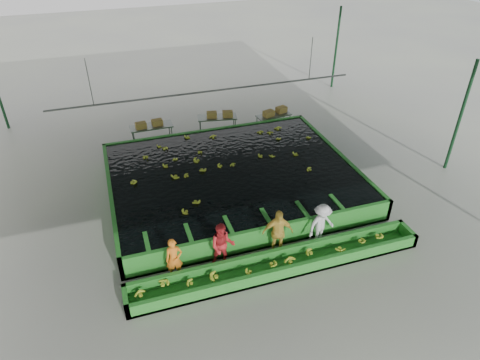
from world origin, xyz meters
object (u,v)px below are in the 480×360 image
object	(u,v)px
box_stack_left	(149,126)
packing_table_mid	(217,125)
packing_table_right	(273,122)
worker_a	(174,259)
worker_b	(222,246)
worker_d	(321,225)
flotation_tank	(233,179)
packing_table_left	(152,134)
sorting_trough	(279,264)
box_stack_right	(275,114)
box_stack_mid	(220,117)
worker_c	(278,232)

from	to	relation	value
box_stack_left	packing_table_mid	bearing A→B (deg)	1.97
packing_table_right	worker_a	bearing A→B (deg)	-128.11
worker_b	worker_d	world-z (taller)	worker_b
flotation_tank	worker_d	xyz separation A→B (m)	(1.88, -4.30, 0.37)
worker_a	worker_d	xyz separation A→B (m)	(5.17, 0.00, 0.07)
packing_table_left	box_stack_left	world-z (taller)	box_stack_left
sorting_trough	packing_table_left	xyz separation A→B (m)	(-2.59, 10.20, 0.22)
flotation_tank	box_stack_right	world-z (taller)	box_stack_right
box_stack_right	packing_table_right	bearing A→B (deg)	-157.03
box_stack_left	box_stack_mid	distance (m)	3.61
sorting_trough	worker_c	bearing A→B (deg)	73.45
packing_table_right	worker_c	bearing A→B (deg)	-111.31
worker_b	packing_table_right	world-z (taller)	worker_b
worker_d	box_stack_left	size ratio (longest dim) A/B	1.24
worker_a	box_stack_mid	bearing A→B (deg)	67.70
worker_a	packing_table_right	xyz separation A→B (m)	(7.01, 8.93, -0.33)
sorting_trough	box_stack_left	size ratio (longest dim) A/B	7.59
sorting_trough	worker_c	world-z (taller)	worker_c
worker_a	box_stack_left	world-z (taller)	worker_a
flotation_tank	worker_a	world-z (taller)	worker_a
box_stack_left	box_stack_right	bearing A→B (deg)	-3.26
worker_c	box_stack_left	bearing A→B (deg)	119.68
sorting_trough	box_stack_left	distance (m)	10.51
worker_c	box_stack_right	world-z (taller)	worker_c
sorting_trough	box_stack_mid	xyz separation A→B (m)	(0.92, 10.20, 0.66)
worker_b	box_stack_left	world-z (taller)	worker_b
worker_c	box_stack_left	size ratio (longest dim) A/B	1.36
box_stack_left	packing_table_left	bearing A→B (deg)	32.79
sorting_trough	packing_table_mid	bearing A→B (deg)	85.53
packing_table_left	packing_table_mid	distance (m)	3.39
packing_table_right	box_stack_left	distance (m)	6.44
sorting_trough	flotation_tank	bearing A→B (deg)	90.00
flotation_tank	sorting_trough	bearing A→B (deg)	-90.00
worker_c	box_stack_mid	bearing A→B (deg)	98.14
worker_a	box_stack_right	xyz separation A→B (m)	(7.10, 8.97, 0.08)
worker_b	box_stack_right	world-z (taller)	worker_b
worker_a	packing_table_mid	size ratio (longest dim) A/B	0.75
packing_table_right	packing_table_mid	bearing A→B (deg)	169.73
flotation_tank	packing_table_left	xyz separation A→B (m)	(-2.59, 5.10, 0.02)
flotation_tank	packing_table_right	bearing A→B (deg)	51.22
worker_a	box_stack_left	bearing A→B (deg)	88.15
worker_b	worker_c	bearing A→B (deg)	13.75
box_stack_left	worker_c	bearing A→B (deg)	-72.63
worker_b	worker_c	distance (m)	1.93
packing_table_mid	box_stack_left	bearing A→B (deg)	-178.03
worker_a	packing_table_right	bearing A→B (deg)	53.71
flotation_tank	sorting_trough	distance (m)	5.10
sorting_trough	box_stack_mid	world-z (taller)	box_stack_mid
worker_a	worker_c	xyz separation A→B (m)	(3.52, 0.00, 0.15)
flotation_tank	packing_table_mid	bearing A→B (deg)	81.16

